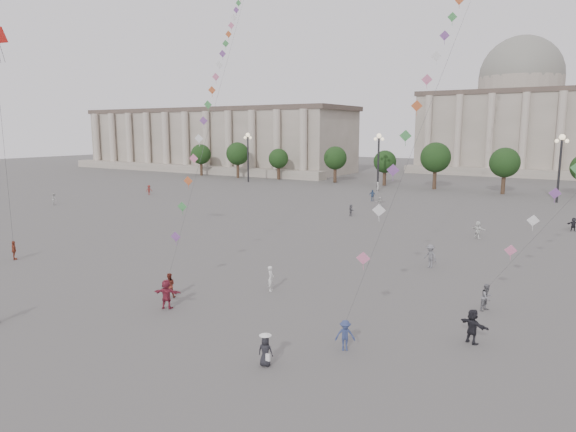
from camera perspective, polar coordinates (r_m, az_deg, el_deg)
The scene contains 25 objects.
ground at distance 31.42m, azimuth -13.88°, elevation -11.92°, with size 360.00×360.00×0.00m, color #54524F.
hall_west at distance 149.27m, azimuth -8.39°, elevation 8.37°, with size 84.00×26.22×17.20m.
hall_central at distance 150.93m, azimuth 24.14°, elevation 9.87°, with size 48.30×34.30×35.50m.
tree_row at distance 100.63m, azimuth 19.71°, elevation 5.64°, with size 137.12×5.12×8.00m.
lamp_post_far_west at distance 111.96m, azimuth -4.48°, elevation 7.52°, with size 2.00×0.90×10.65m.
lamp_post_mid_west at distance 97.27m, azimuth 10.03°, elevation 7.09°, with size 2.00×0.90×10.65m.
lamp_post_mid_east at distance 90.49m, azimuth 28.03°, elevation 5.94°, with size 2.00×0.90×10.65m.
person_crowd_0 at distance 83.36m, azimuth 9.34°, elevation 2.27°, with size 1.08×0.45×1.84m, color #37517C.
person_crowd_1 at distance 86.20m, azimuth -24.54°, elevation 1.72°, with size 0.83×0.64×1.70m, color beige.
person_crowd_2 at distance 93.36m, azimuth -15.19°, elevation 2.80°, with size 1.11×0.64×1.72m, color maroon.
person_crowd_3 at distance 29.82m, azimuth 19.81°, elevation -11.45°, with size 1.76×0.56×1.90m, color black.
person_crowd_4 at distance 76.19m, azimuth 10.15°, elevation 1.49°, with size 1.53×0.49×1.65m, color #BCBBB7.
person_crowd_6 at distance 44.40m, azimuth 15.53°, elevation -4.30°, with size 1.26×0.72×1.95m, color slate.
person_crowd_7 at distance 57.75m, azimuth 20.34°, elevation -1.43°, with size 1.71×0.54×1.84m, color white.
person_crowd_9 at distance 66.32m, azimuth 29.15°, elevation -0.82°, with size 1.44×0.46×1.55m, color black.
person_crowd_10 at distance 95.58m, azimuth 9.95°, elevation 3.18°, with size 0.67×0.44×1.85m, color silver.
person_crowd_12 at distance 68.57m, azimuth 7.01°, elevation 0.64°, with size 1.45×0.46×1.56m, color slate.
person_crowd_13 at distance 36.78m, azimuth -1.92°, elevation -6.94°, with size 0.66×0.43×1.81m, color silver.
tourist_0 at distance 51.39m, azimuth -28.16°, elevation -3.38°, with size 0.99×0.41×1.69m, color brown.
tourist_2 at distance 34.12m, azimuth -13.35°, elevation -8.44°, with size 1.79×0.57×1.93m, color maroon.
kite_flyer_0 at distance 36.27m, azimuth -13.07°, elevation -7.52°, with size 0.83×0.65×1.71m, color maroon.
kite_flyer_1 at distance 27.51m, azimuth 6.37°, elevation -13.03°, with size 1.05×0.61×1.63m, color navy.
kite_flyer_2 at distance 35.26m, azimuth 21.21°, elevation -8.41°, with size 0.84×0.66×1.73m, color slate.
hat_person at distance 25.73m, azimuth -2.53°, elevation -14.66°, with size 0.83×0.64×1.69m.
kite_train_west at distance 65.19m, azimuth -6.19°, elevation 20.11°, with size 27.88×49.36×70.27m.
Camera 1 is at (21.22, -20.19, 11.38)m, focal length 32.00 mm.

